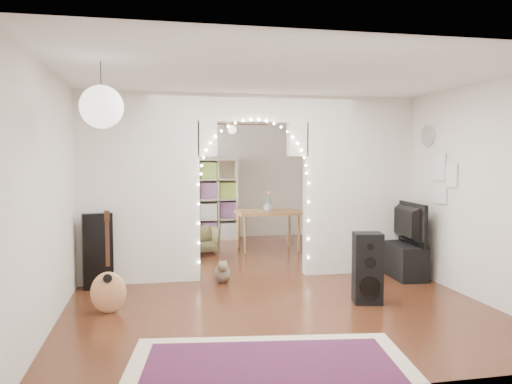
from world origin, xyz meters
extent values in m
plane|color=black|center=(0.00, 0.00, 0.00)|extent=(7.50, 7.50, 0.00)
cube|color=white|center=(0.00, 0.00, 2.70)|extent=(5.00, 7.50, 0.02)
cube|color=silver|center=(0.00, 3.75, 1.35)|extent=(5.00, 0.02, 2.70)
cube|color=silver|center=(0.00, -3.75, 1.35)|extent=(5.00, 0.02, 2.70)
cube|color=silver|center=(-2.50, 0.00, 1.35)|extent=(0.02, 7.50, 2.70)
cube|color=silver|center=(2.50, 0.00, 1.35)|extent=(0.02, 7.50, 2.70)
cube|color=silver|center=(-1.65, 0.00, 1.35)|extent=(1.70, 0.20, 2.70)
cube|color=silver|center=(1.65, 0.00, 1.35)|extent=(1.70, 0.20, 2.70)
cube|color=silver|center=(0.00, 0.00, 2.50)|extent=(1.60, 0.20, 0.40)
cube|color=white|center=(-2.47, 1.80, 1.50)|extent=(0.04, 1.20, 1.40)
cylinder|color=white|center=(2.48, -0.60, 2.10)|extent=(0.03, 0.31, 0.31)
sphere|color=white|center=(-1.90, -2.40, 2.25)|extent=(0.40, 0.40, 0.40)
cube|color=maroon|center=(-0.51, -3.40, 0.01)|extent=(2.67, 2.15, 0.02)
cube|color=black|center=(-2.20, -0.25, 0.52)|extent=(0.41, 0.22, 1.03)
ellipsoid|color=#BF7F4C|center=(-1.97, -1.40, 0.42)|extent=(0.41, 0.16, 0.48)
cube|color=black|center=(-1.97, -1.40, 0.82)|extent=(0.05, 0.03, 0.55)
cube|color=black|center=(-1.97, -1.40, 1.12)|extent=(0.06, 0.03, 0.12)
ellipsoid|color=brown|center=(-0.50, -0.25, 0.13)|extent=(0.28, 0.39, 0.26)
sphere|color=brown|center=(-0.51, -0.40, 0.26)|extent=(0.17, 0.17, 0.15)
cone|color=brown|center=(-0.55, -0.40, 0.34)|extent=(0.05, 0.05, 0.06)
cone|color=brown|center=(-0.48, -0.40, 0.34)|extent=(0.05, 0.05, 0.06)
cylinder|color=brown|center=(-0.48, -0.05, 0.04)|extent=(0.07, 0.25, 0.08)
cube|color=black|center=(1.11, -1.60, 0.43)|extent=(0.39, 0.35, 0.87)
cylinder|color=black|center=(1.08, -1.75, 0.24)|extent=(0.25, 0.07, 0.25)
cylinder|color=black|center=(1.08, -1.75, 0.53)|extent=(0.14, 0.05, 0.13)
cylinder|color=black|center=(1.08, -1.75, 0.72)|extent=(0.08, 0.04, 0.08)
cube|color=black|center=(2.20, -0.40, 0.25)|extent=(0.47, 1.02, 0.50)
imported|color=black|center=(2.20, -0.40, 0.81)|extent=(0.21, 1.08, 0.62)
cube|color=beige|center=(-0.53, 3.50, 0.88)|extent=(1.73, 0.48, 1.75)
cube|color=brown|center=(0.70, 2.05, 0.73)|extent=(1.22, 0.82, 0.05)
cylinder|color=brown|center=(0.19, 1.72, 0.35)|extent=(0.05, 0.05, 0.70)
cylinder|color=brown|center=(1.23, 1.74, 0.35)|extent=(0.05, 0.05, 0.70)
cylinder|color=brown|center=(0.17, 2.36, 0.35)|extent=(0.05, 0.05, 0.70)
cylinder|color=brown|center=(1.21, 2.38, 0.35)|extent=(0.05, 0.05, 0.70)
imported|color=silver|center=(0.70, 2.05, 0.85)|extent=(0.19, 0.19, 0.19)
imported|color=brown|center=(-1.00, 1.45, 0.27)|extent=(0.69, 0.70, 0.54)
imported|color=brown|center=(-0.57, 1.99, 0.25)|extent=(0.61, 0.63, 0.49)
camera|label=1|loc=(-1.43, -7.23, 1.79)|focal=35.00mm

